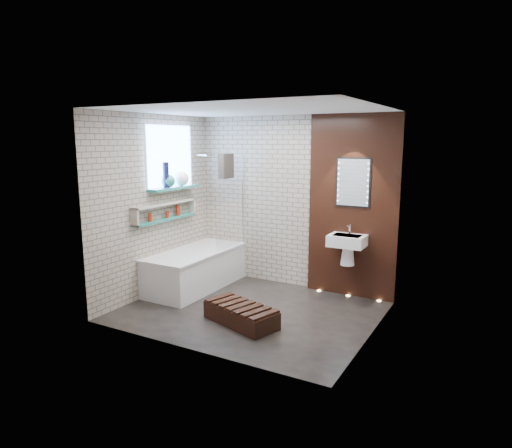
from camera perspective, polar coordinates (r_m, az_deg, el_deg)
The scene contains 15 objects.
ground at distance 6.17m, azimuth -0.69°, elevation -10.79°, with size 3.20×3.20×0.00m, color black.
room_shell at distance 5.82m, azimuth -0.72°, elevation 1.22°, with size 3.24×3.20×2.60m.
walnut_panel at distance 6.61m, azimuth 12.02°, elevation 2.09°, with size 1.30×0.06×2.60m, color black.
clerestory_window at distance 6.94m, azimuth -10.66°, elevation 7.53°, with size 0.18×1.00×0.94m.
display_niche at distance 6.84m, azimuth -11.28°, elevation 1.55°, with size 0.14×1.30×0.26m.
bathtub at distance 7.07m, azimuth -7.54°, elevation -5.58°, with size 0.79×1.74×0.70m.
bath_screen at distance 7.03m, azimuth -3.27°, elevation 2.63°, with size 0.01×0.78×1.40m, color white.
towel at distance 6.88m, azimuth -3.77°, elevation 7.23°, with size 0.11×0.28×0.37m, color #282420.
shower_head at distance 7.25m, azimuth -5.97°, elevation 8.55°, with size 0.18×0.18×0.02m, color silver.
washbasin at distance 6.52m, azimuth 11.34°, elevation -2.57°, with size 0.50×0.36×0.58m.
led_mirror at distance 6.53m, azimuth 12.04°, elevation 5.09°, with size 0.50×0.02×0.70m.
walnut_step at distance 5.74m, azimuth -1.90°, elevation -11.32°, with size 0.96×0.43×0.21m, color black.
niche_bottles at distance 6.88m, azimuth -11.01°, elevation 1.33°, with size 0.07×0.68×0.17m.
sill_vases at distance 6.92m, azimuth -10.09°, elevation 5.58°, with size 0.22×0.51×0.37m.
floor_uplights at distance 6.85m, azimuth 11.43°, elevation -8.76°, with size 0.96×0.06×0.01m.
Camera 1 is at (2.86, -4.98, 2.24)m, focal length 32.00 mm.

